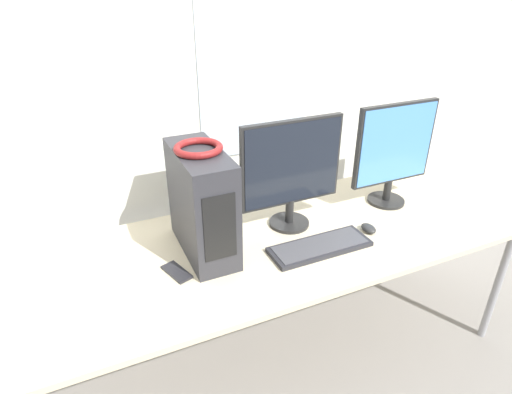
{
  "coord_description": "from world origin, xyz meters",
  "views": [
    {
      "loc": [
        -0.78,
        -1.04,
        1.86
      ],
      "look_at": [
        -0.11,
        0.43,
        1.02
      ],
      "focal_mm": 30.0,
      "sensor_mm": 36.0,
      "label": 1
    }
  ],
  "objects_px": {
    "pc_tower": "(202,203)",
    "monitor_main": "(291,170)",
    "monitor_right_near": "(394,150)",
    "mouse": "(368,228)",
    "cell_phone": "(177,272)",
    "headphones": "(198,148)",
    "keyboard": "(320,247)"
  },
  "relations": [
    {
      "from": "pc_tower",
      "to": "monitor_main",
      "type": "xyz_separation_m",
      "value": [
        0.44,
        0.03,
        0.06
      ]
    },
    {
      "from": "monitor_right_near",
      "to": "mouse",
      "type": "xyz_separation_m",
      "value": [
        -0.27,
        -0.2,
        -0.28
      ]
    },
    {
      "from": "cell_phone",
      "to": "headphones",
      "type": "bearing_deg",
      "value": 18.31
    },
    {
      "from": "monitor_right_near",
      "to": "keyboard",
      "type": "relative_size",
      "value": 1.17
    },
    {
      "from": "pc_tower",
      "to": "mouse",
      "type": "bearing_deg",
      "value": -13.61
    },
    {
      "from": "headphones",
      "to": "mouse",
      "type": "relative_size",
      "value": 2.28
    },
    {
      "from": "keyboard",
      "to": "mouse",
      "type": "xyz_separation_m",
      "value": [
        0.29,
        0.03,
        0.01
      ]
    },
    {
      "from": "headphones",
      "to": "keyboard",
      "type": "relative_size",
      "value": 0.42
    },
    {
      "from": "mouse",
      "to": "monitor_right_near",
      "type": "bearing_deg",
      "value": 36.67
    },
    {
      "from": "headphones",
      "to": "monitor_main",
      "type": "distance_m",
      "value": 0.48
    },
    {
      "from": "headphones",
      "to": "monitor_right_near",
      "type": "xyz_separation_m",
      "value": [
        1.03,
        0.02,
        -0.18
      ]
    },
    {
      "from": "pc_tower",
      "to": "mouse",
      "type": "xyz_separation_m",
      "value": [
        0.75,
        -0.18,
        -0.22
      ]
    },
    {
      "from": "mouse",
      "to": "monitor_main",
      "type": "bearing_deg",
      "value": 145.54
    },
    {
      "from": "monitor_right_near",
      "to": "pc_tower",
      "type": "bearing_deg",
      "value": -178.85
    },
    {
      "from": "keyboard",
      "to": "mouse",
      "type": "height_order",
      "value": "mouse"
    },
    {
      "from": "pc_tower",
      "to": "monitor_main",
      "type": "height_order",
      "value": "monitor_main"
    },
    {
      "from": "monitor_main",
      "to": "monitor_right_near",
      "type": "relative_size",
      "value": 0.98
    },
    {
      "from": "monitor_main",
      "to": "headphones",
      "type": "bearing_deg",
      "value": -176.09
    },
    {
      "from": "monitor_right_near",
      "to": "mouse",
      "type": "bearing_deg",
      "value": -143.33
    },
    {
      "from": "headphones",
      "to": "pc_tower",
      "type": "bearing_deg",
      "value": -90.0
    },
    {
      "from": "monitor_main",
      "to": "mouse",
      "type": "distance_m",
      "value": 0.47
    },
    {
      "from": "mouse",
      "to": "headphones",
      "type": "bearing_deg",
      "value": 166.33
    },
    {
      "from": "headphones",
      "to": "cell_phone",
      "type": "xyz_separation_m",
      "value": [
        -0.16,
        -0.12,
        -0.47
      ]
    },
    {
      "from": "keyboard",
      "to": "monitor_main",
      "type": "bearing_deg",
      "value": 95.79
    },
    {
      "from": "pc_tower",
      "to": "monitor_right_near",
      "type": "height_order",
      "value": "monitor_right_near"
    },
    {
      "from": "keyboard",
      "to": "mouse",
      "type": "relative_size",
      "value": 5.37
    },
    {
      "from": "monitor_main",
      "to": "mouse",
      "type": "bearing_deg",
      "value": -34.46
    },
    {
      "from": "keyboard",
      "to": "mouse",
      "type": "distance_m",
      "value": 0.29
    },
    {
      "from": "mouse",
      "to": "cell_phone",
      "type": "height_order",
      "value": "mouse"
    },
    {
      "from": "monitor_main",
      "to": "keyboard",
      "type": "bearing_deg",
      "value": -84.21
    },
    {
      "from": "pc_tower",
      "to": "headphones",
      "type": "relative_size",
      "value": 2.37
    },
    {
      "from": "pc_tower",
      "to": "monitor_main",
      "type": "distance_m",
      "value": 0.45
    }
  ]
}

